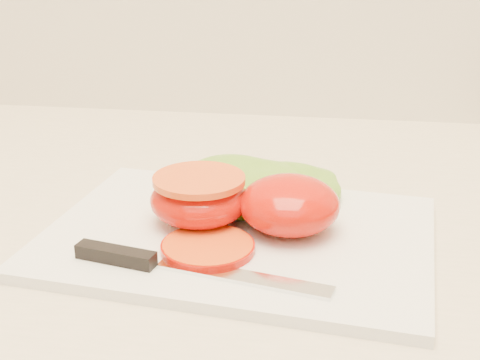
# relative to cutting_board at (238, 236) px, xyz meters

# --- Properties ---
(cutting_board) EXTENTS (0.36, 0.28, 0.01)m
(cutting_board) POSITION_rel_cutting_board_xyz_m (0.00, 0.00, 0.00)
(cutting_board) COLOR white
(cutting_board) RESTS_ON counter
(tomato_half_dome) EXTENTS (0.09, 0.09, 0.05)m
(tomato_half_dome) POSITION_rel_cutting_board_xyz_m (0.04, 0.01, 0.03)
(tomato_half_dome) COLOR red
(tomato_half_dome) RESTS_ON cutting_board
(tomato_half_cut) EXTENTS (0.09, 0.09, 0.04)m
(tomato_half_cut) POSITION_rel_cutting_board_xyz_m (-0.04, 0.01, 0.03)
(tomato_half_cut) COLOR red
(tomato_half_cut) RESTS_ON cutting_board
(tomato_slice_0) EXTENTS (0.08, 0.08, 0.01)m
(tomato_slice_0) POSITION_rel_cutting_board_xyz_m (-0.02, -0.04, 0.01)
(tomato_slice_0) COLOR orange
(tomato_slice_0) RESTS_ON cutting_board
(lettuce_leaf_0) EXTENTS (0.18, 0.15, 0.03)m
(lettuce_leaf_0) POSITION_rel_cutting_board_xyz_m (-0.01, 0.07, 0.02)
(lettuce_leaf_0) COLOR #7CC133
(lettuce_leaf_0) RESTS_ON cutting_board
(lettuce_leaf_1) EXTENTS (0.15, 0.15, 0.03)m
(lettuce_leaf_1) POSITION_rel_cutting_board_xyz_m (0.04, 0.07, 0.02)
(lettuce_leaf_1) COLOR #7CC133
(lettuce_leaf_1) RESTS_ON cutting_board
(knife) EXTENTS (0.21, 0.05, 0.01)m
(knife) POSITION_rel_cutting_board_xyz_m (-0.05, -0.07, 0.01)
(knife) COLOR silver
(knife) RESTS_ON cutting_board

